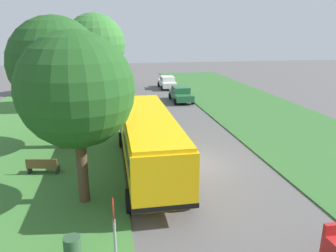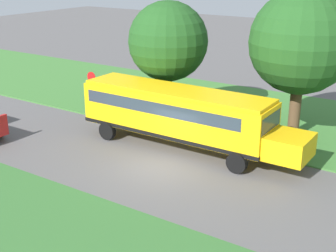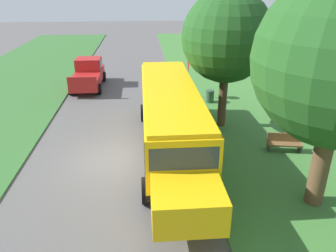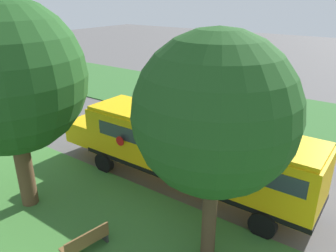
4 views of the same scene
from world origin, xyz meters
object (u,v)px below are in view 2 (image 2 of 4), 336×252
Objects in this scene: oak_tree_roadside_mid at (301,42)px; park_bench at (233,114)px; stop_sign at (92,87)px; school_bus at (180,113)px; oak_tree_beside_bus at (166,42)px; trash_bin at (120,104)px.

oak_tree_roadside_mid reaches higher than park_bench.
stop_sign reaches higher than park_bench.
stop_sign is 9.13m from park_bench.
oak_tree_roadside_mid is at bearing 138.48° from school_bus.
oak_tree_beside_bus is 5.81m from trash_bin.
school_bus is 8.07m from stop_sign.
trash_bin is at bearing -91.59° from oak_tree_beside_bus.
park_bench is (-0.44, -3.95, -4.82)m from oak_tree_roadside_mid.
oak_tree_beside_bus is 0.90× the size of oak_tree_roadside_mid.
park_bench is 7.51m from trash_bin.
oak_tree_beside_bus is at bearing 88.41° from trash_bin.
trash_bin is (-1.37, 1.13, -1.29)m from stop_sign.
school_bus is 1.53× the size of oak_tree_roadside_mid.
oak_tree_roadside_mid is at bearing 98.89° from trash_bin.
oak_tree_roadside_mid is at bearing 104.23° from stop_sign.
oak_tree_beside_bus reaches higher than stop_sign.
stop_sign is at bearing -66.88° from park_bench.
oak_tree_roadside_mid is 12.27m from trash_bin.
trash_bin is at bearing -115.79° from school_bus.
oak_tree_beside_bus is at bearing -56.35° from park_bench.
stop_sign is (1.26, -4.88, -3.15)m from oak_tree_beside_bus.
trash_bin is (-3.25, -6.72, -1.47)m from school_bus.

